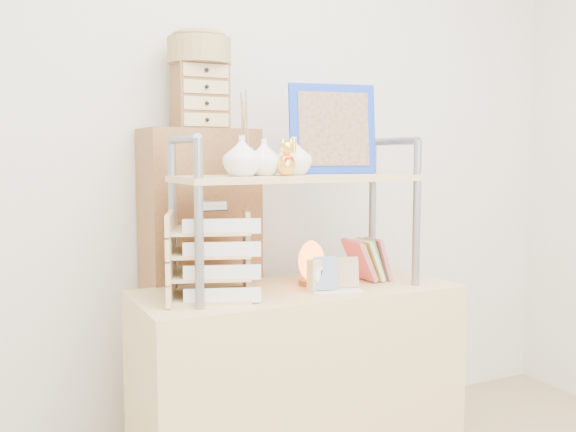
# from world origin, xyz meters

# --- Properties ---
(desk) EXTENTS (1.20, 0.50, 0.75)m
(desk) POSITION_xyz_m (0.00, 1.20, 0.38)
(desk) COLOR tan
(desk) RESTS_ON ground
(cabinet) EXTENTS (0.46, 0.26, 1.35)m
(cabinet) POSITION_xyz_m (-0.26, 1.57, 0.68)
(cabinet) COLOR brown
(cabinet) RESTS_ON ground
(hutch) EXTENTS (0.90, 0.34, 0.77)m
(hutch) POSITION_xyz_m (0.00, 1.21, 1.18)
(hutch) COLOR gray
(hutch) RESTS_ON desk
(letter_tray) EXTENTS (0.35, 0.34, 0.34)m
(letter_tray) POSITION_xyz_m (-0.35, 1.18, 0.89)
(letter_tray) COLOR tan
(letter_tray) RESTS_ON desk
(salt_lamp) EXTENTS (0.11, 0.11, 0.17)m
(salt_lamp) POSITION_xyz_m (0.07, 1.23, 0.84)
(salt_lamp) COLOR brown
(salt_lamp) RESTS_ON desk
(desk_clock) EXTENTS (0.09, 0.05, 0.12)m
(desk_clock) POSITION_xyz_m (0.04, 1.11, 0.81)
(desk_clock) COLOR tan
(desk_clock) RESTS_ON desk
(postcard_stand) EXTENTS (0.19, 0.09, 0.13)m
(postcard_stand) POSITION_xyz_m (0.10, 1.09, 0.79)
(postcard_stand) COLOR white
(postcard_stand) RESTS_ON desk
(drawer_chest) EXTENTS (0.20, 0.16, 0.25)m
(drawer_chest) POSITION_xyz_m (-0.26, 1.55, 1.48)
(drawer_chest) COLOR brown
(drawer_chest) RESTS_ON cabinet
(woven_basket) EXTENTS (0.25, 0.25, 0.10)m
(woven_basket) POSITION_xyz_m (-0.26, 1.55, 1.65)
(woven_basket) COLOR olive
(woven_basket) RESTS_ON drawer_chest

